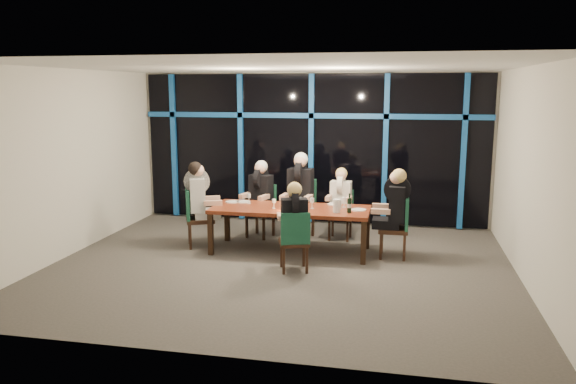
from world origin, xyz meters
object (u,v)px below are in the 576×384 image
diner_far_mid (300,183)px  diner_far_right (341,193)px  chair_far_left (262,207)px  chair_near_mid (295,238)px  diner_far_left (260,188)px  diner_end_left (199,192)px  chair_end_left (195,215)px  dining_table (290,212)px  wine_bottle (349,205)px  chair_far_mid (301,205)px  water_pitcher (337,206)px  diner_near_mid (294,213)px  chair_end_right (399,224)px  chair_far_right (341,211)px  diner_end_right (395,200)px

diner_far_mid → diner_far_right: size_ratio=1.20×
diner_far_mid → diner_far_right: bearing=10.5°
chair_far_left → chair_near_mid: chair_far_left is taller
chair_far_left → diner_far_right: size_ratio=1.11×
diner_far_left → diner_end_left: 1.18m
chair_end_left → chair_near_mid: chair_end_left is taller
dining_table → diner_far_right: size_ratio=3.02×
wine_bottle → chair_far_mid: bearing=130.1°
chair_far_mid → water_pitcher: (0.79, -1.19, 0.26)m
chair_far_mid → diner_far_left: (-0.73, -0.17, 0.32)m
diner_near_mid → chair_end_right: bearing=-165.0°
chair_end_right → diner_end_left: size_ratio=1.01×
chair_far_right → diner_far_right: 0.36m
chair_end_left → diner_end_right: diner_end_right is taller
chair_end_right → diner_end_left: (-3.36, -0.01, 0.41)m
diner_far_left → diner_far_mid: 0.73m
diner_end_right → water_pitcher: diner_end_right is taller
chair_end_left → diner_near_mid: 2.15m
chair_end_right → diner_far_mid: diner_far_mid is taller
dining_table → water_pitcher: bearing=-14.3°
chair_far_left → diner_far_left: diner_far_left is taller
dining_table → diner_far_left: diner_far_left is taller
diner_near_mid → diner_end_left: bearing=-45.6°
chair_end_left → chair_end_right: 3.43m
diner_end_right → dining_table: bearing=-88.6°
dining_table → diner_end_left: (-1.59, 0.02, 0.28)m
chair_end_left → water_pitcher: (2.46, -0.19, 0.30)m
chair_end_left → diner_end_left: diner_end_left is taller
wine_bottle → water_pitcher: (-0.20, -0.03, -0.01)m
dining_table → chair_end_right: 1.77m
chair_far_mid → diner_near_mid: diner_near_mid is taller
chair_far_right → diner_end_right: (0.96, -1.00, 0.45)m
chair_far_right → chair_end_left: (-2.39, -1.05, 0.07)m
chair_far_left → chair_near_mid: size_ratio=1.04×
chair_far_right → chair_far_left: bearing=-170.9°
chair_end_right → diner_near_mid: bearing=-56.9°
diner_far_left → wine_bottle: size_ratio=3.03×
chair_far_left → diner_end_left: bearing=-118.8°
chair_far_left → diner_end_right: 2.58m
diner_near_mid → water_pitcher: size_ratio=4.23×
dining_table → diner_far_right: 1.21m
dining_table → chair_end_right: chair_end_right is taller
diner_end_left → wine_bottle: diner_end_left is taller
diner_end_left → diner_near_mid: bearing=-141.7°
chair_far_mid → diner_far_left: 0.82m
diner_far_mid → water_pitcher: size_ratio=4.89×
dining_table → diner_far_left: (-0.73, 0.82, 0.24)m
diner_far_right → dining_table: bearing=-123.1°
dining_table → wine_bottle: 1.02m
chair_end_right → chair_near_mid: (-1.50, -1.05, -0.04)m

